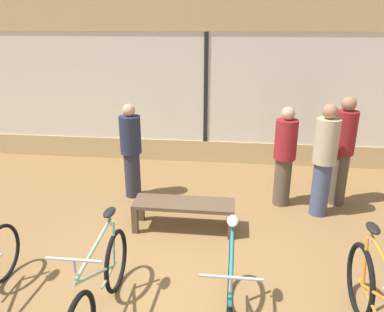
# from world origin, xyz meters

# --- Properties ---
(ground_plane) EXTENTS (24.00, 24.00, 0.00)m
(ground_plane) POSITION_xyz_m (0.00, 0.00, 0.00)
(ground_plane) COLOR olive
(shop_back_wall) EXTENTS (12.00, 0.08, 3.20)m
(shop_back_wall) POSITION_xyz_m (0.00, 4.05, 1.64)
(shop_back_wall) COLOR tan
(shop_back_wall) RESTS_ON ground_plane
(bicycle_left) EXTENTS (0.46, 1.67, 1.02)m
(bicycle_left) POSITION_xyz_m (-0.62, -0.50, 0.38)
(bicycle_left) COLOR black
(bicycle_left) RESTS_ON ground_plane
(bicycle_right) EXTENTS (0.46, 1.74, 1.04)m
(bicycle_right) POSITION_xyz_m (0.61, -0.57, 0.39)
(bicycle_right) COLOR black
(bicycle_right) RESTS_ON ground_plane
(display_bench) EXTENTS (1.40, 0.44, 0.42)m
(display_bench) POSITION_xyz_m (-0.06, 1.30, 0.34)
(display_bench) COLOR brown
(display_bench) RESTS_ON ground_plane
(customer_near_rack) EXTENTS (0.40, 0.40, 1.70)m
(customer_near_rack) POSITION_xyz_m (1.90, 1.98, 0.90)
(customer_near_rack) COLOR #424C6B
(customer_near_rack) RESTS_ON ground_plane
(customer_by_window) EXTENTS (0.40, 0.40, 1.57)m
(customer_by_window) POSITION_xyz_m (-1.06, 2.27, 0.82)
(customer_by_window) COLOR #2D2D38
(customer_by_window) RESTS_ON ground_plane
(customer_mid_floor) EXTENTS (0.48, 0.48, 1.59)m
(customer_mid_floor) POSITION_xyz_m (1.38, 2.26, 0.83)
(customer_mid_floor) COLOR brown
(customer_mid_floor) RESTS_ON ground_plane
(customer_near_bench) EXTENTS (0.48, 0.48, 1.73)m
(customer_near_bench) POSITION_xyz_m (2.26, 2.39, 0.91)
(customer_near_bench) COLOR brown
(customer_near_bench) RESTS_ON ground_plane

